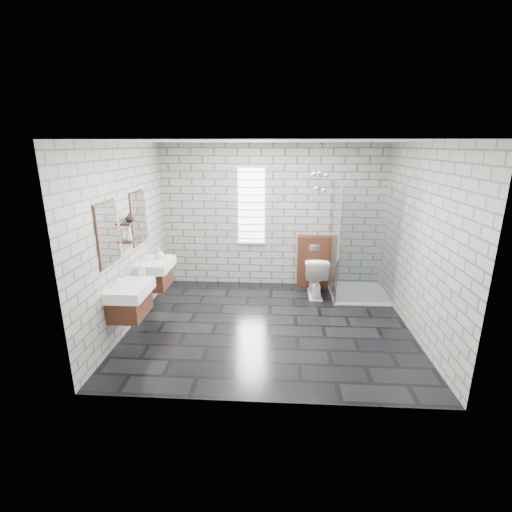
# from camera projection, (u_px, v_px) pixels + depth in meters

# --- Properties ---
(floor) EXTENTS (4.20, 3.60, 0.02)m
(floor) POSITION_uv_depth(u_px,v_px,m) (269.00, 325.00, 5.70)
(floor) COLOR black
(floor) RESTS_ON ground
(ceiling) EXTENTS (4.20, 3.60, 0.02)m
(ceiling) POSITION_uv_depth(u_px,v_px,m) (271.00, 140.00, 4.92)
(ceiling) COLOR white
(ceiling) RESTS_ON wall_back
(wall_back) EXTENTS (4.20, 0.02, 2.70)m
(wall_back) POSITION_uv_depth(u_px,v_px,m) (272.00, 216.00, 7.04)
(wall_back) COLOR #A1A19C
(wall_back) RESTS_ON floor
(wall_front) EXTENTS (4.20, 0.02, 2.70)m
(wall_front) POSITION_uv_depth(u_px,v_px,m) (265.00, 285.00, 3.58)
(wall_front) COLOR #A1A19C
(wall_front) RESTS_ON floor
(wall_left) EXTENTS (0.02, 3.60, 2.70)m
(wall_left) POSITION_uv_depth(u_px,v_px,m) (126.00, 237.00, 5.44)
(wall_left) COLOR #A1A19C
(wall_left) RESTS_ON floor
(wall_right) EXTENTS (0.02, 3.60, 2.70)m
(wall_right) POSITION_uv_depth(u_px,v_px,m) (420.00, 242.00, 5.19)
(wall_right) COLOR #A1A19C
(wall_right) RESTS_ON floor
(vanity_left) EXTENTS (0.47, 0.70, 1.57)m
(vanity_left) POSITION_uv_depth(u_px,v_px,m) (127.00, 291.00, 5.00)
(vanity_left) COLOR #492516
(vanity_left) RESTS_ON wall_left
(vanity_right) EXTENTS (0.47, 0.70, 1.57)m
(vanity_right) POSITION_uv_depth(u_px,v_px,m) (154.00, 266.00, 6.06)
(vanity_right) COLOR #492516
(vanity_right) RESTS_ON wall_left
(shelf_lower) EXTENTS (0.14, 0.30, 0.03)m
(shelf_lower) POSITION_uv_depth(u_px,v_px,m) (131.00, 240.00, 5.39)
(shelf_lower) COLOR #492516
(shelf_lower) RESTS_ON wall_left
(shelf_upper) EXTENTS (0.14, 0.30, 0.03)m
(shelf_upper) POSITION_uv_depth(u_px,v_px,m) (129.00, 223.00, 5.32)
(shelf_upper) COLOR #492516
(shelf_upper) RESTS_ON wall_left
(window) EXTENTS (0.56, 0.05, 1.48)m
(window) POSITION_uv_depth(u_px,v_px,m) (251.00, 206.00, 6.98)
(window) COLOR white
(window) RESTS_ON wall_back
(cistern_panel) EXTENTS (0.60, 0.20, 1.00)m
(cistern_panel) POSITION_uv_depth(u_px,v_px,m) (313.00, 261.00, 7.14)
(cistern_panel) COLOR #492516
(cistern_panel) RESTS_ON floor
(flush_plate) EXTENTS (0.18, 0.01, 0.12)m
(flush_plate) POSITION_uv_depth(u_px,v_px,m) (314.00, 248.00, 6.95)
(flush_plate) COLOR silver
(flush_plate) RESTS_ON cistern_panel
(shower_enclosure) EXTENTS (1.00, 1.00, 2.03)m
(shower_enclosure) POSITION_uv_depth(u_px,v_px,m) (355.00, 271.00, 6.60)
(shower_enclosure) COLOR white
(shower_enclosure) RESTS_ON floor
(pendant_cluster) EXTENTS (0.31, 0.23, 0.84)m
(pendant_cluster) POSITION_uv_depth(u_px,v_px,m) (320.00, 180.00, 6.37)
(pendant_cluster) COLOR silver
(pendant_cluster) RESTS_ON ceiling
(toilet) EXTENTS (0.42, 0.73, 0.75)m
(toilet) POSITION_uv_depth(u_px,v_px,m) (315.00, 276.00, 6.72)
(toilet) COLOR white
(toilet) RESTS_ON floor
(soap_bottle_a) EXTENTS (0.09, 0.09, 0.17)m
(soap_bottle_a) POSITION_uv_depth(u_px,v_px,m) (142.00, 270.00, 5.30)
(soap_bottle_a) COLOR #B2B2B2
(soap_bottle_a) RESTS_ON vanity_left
(soap_bottle_b) EXTENTS (0.14, 0.14, 0.18)m
(soap_bottle_b) POSITION_uv_depth(u_px,v_px,m) (159.00, 253.00, 6.10)
(soap_bottle_b) COLOR #B2B2B2
(soap_bottle_b) RESTS_ON vanity_right
(soap_bottle_c) EXTENTS (0.10, 0.11, 0.24)m
(soap_bottle_c) POSITION_uv_depth(u_px,v_px,m) (129.00, 232.00, 5.29)
(soap_bottle_c) COLOR #B2B2B2
(soap_bottle_c) RESTS_ON shelf_lower
(vase) EXTENTS (0.15, 0.15, 0.12)m
(vase) POSITION_uv_depth(u_px,v_px,m) (129.00, 217.00, 5.31)
(vase) COLOR #B2B2B2
(vase) RESTS_ON shelf_upper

